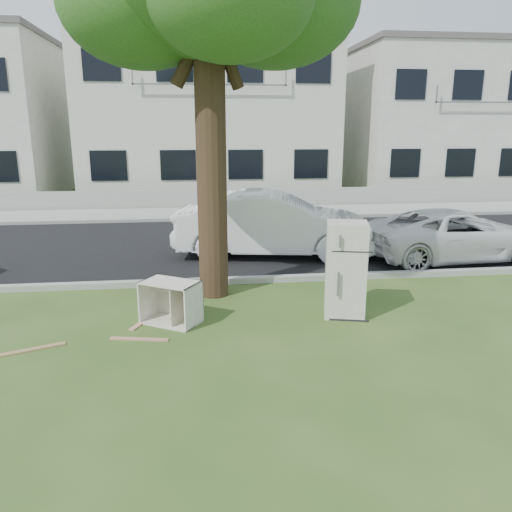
{
  "coord_description": "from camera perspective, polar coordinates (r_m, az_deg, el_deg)",
  "views": [
    {
      "loc": [
        -0.69,
        -7.27,
        3.1
      ],
      "look_at": [
        0.26,
        0.6,
        1.04
      ],
      "focal_mm": 35.0,
      "sensor_mm": 36.0,
      "label": 1
    }
  ],
  "objects": [
    {
      "name": "plank_b",
      "position": [
        7.78,
        -13.19,
        -9.23
      ],
      "size": [
        0.89,
        0.26,
        0.02
      ],
      "primitive_type": "cube",
      "rotation": [
        0.0,
        0.0,
        -0.19
      ],
      "color": "#A97858",
      "rests_on": "ground"
    },
    {
      "name": "road",
      "position": [
        13.64,
        -3.8,
        1.4
      ],
      "size": [
        120.0,
        7.0,
        0.01
      ],
      "primitive_type": "cube",
      "color": "black",
      "rests_on": "ground"
    },
    {
      "name": "plank_c",
      "position": [
        8.45,
        -12.68,
        -7.27
      ],
      "size": [
        0.41,
        0.75,
        0.02
      ],
      "primitive_type": "cube",
      "rotation": [
        0.0,
        0.0,
        1.13
      ],
      "color": "tan",
      "rests_on": "ground"
    },
    {
      "name": "low_wall",
      "position": [
        20.07,
        -4.87,
        6.61
      ],
      "size": [
        120.0,
        0.15,
        0.7
      ],
      "primitive_type": "cube",
      "color": "gray",
      "rests_on": "ground"
    },
    {
      "name": "plank_a",
      "position": [
        7.92,
        -25.47,
        -9.88
      ],
      "size": [
        1.19,
        0.56,
        0.02
      ],
      "primitive_type": "cube",
      "rotation": [
        0.0,
        0.0,
        0.38
      ],
      "color": "olive",
      "rests_on": "ground"
    },
    {
      "name": "fridge",
      "position": [
        8.43,
        10.2,
        -1.54
      ],
      "size": [
        0.78,
        0.75,
        1.59
      ],
      "primitive_type": "cube",
      "rotation": [
        0.0,
        0.0,
        -0.24
      ],
      "color": "white",
      "rests_on": "ground"
    },
    {
      "name": "cabinet",
      "position": [
        8.22,
        -9.7,
        -5.21
      ],
      "size": [
        1.05,
        0.94,
        0.7
      ],
      "primitive_type": "cube",
      "rotation": [
        0.0,
        0.0,
        -0.54
      ],
      "color": "beige",
      "rests_on": "ground"
    },
    {
      "name": "townhouse_center",
      "position": [
        24.78,
        -5.48,
        15.92
      ],
      "size": [
        11.22,
        8.16,
        7.44
      ],
      "color": "beige",
      "rests_on": "ground"
    },
    {
      "name": "ground",
      "position": [
        7.93,
        -1.36,
        -8.46
      ],
      "size": [
        120.0,
        120.0,
        0.0
      ],
      "primitive_type": "plane",
      "color": "#314E1C"
    },
    {
      "name": "car_center",
      "position": [
        12.24,
        2.01,
        3.66
      ],
      "size": [
        5.01,
        2.45,
        1.58
      ],
      "primitive_type": "imported",
      "rotation": [
        0.0,
        0.0,
        1.4
      ],
      "color": "silver",
      "rests_on": "ground"
    },
    {
      "name": "kerb_far",
      "position": [
        17.11,
        -4.46,
        4.06
      ],
      "size": [
        120.0,
        0.18,
        0.12
      ],
      "primitive_type": "cube",
      "color": "gray",
      "rests_on": "ground"
    },
    {
      "name": "townhouse_right",
      "position": [
        27.83,
        20.93,
        14.29
      ],
      "size": [
        10.2,
        8.16,
        6.84
      ],
      "color": "silver",
      "rests_on": "ground"
    },
    {
      "name": "kerb_near",
      "position": [
        10.22,
        -2.69,
        -3.12
      ],
      "size": [
        120.0,
        0.18,
        0.12
      ],
      "primitive_type": "cube",
      "color": "gray",
      "rests_on": "ground"
    },
    {
      "name": "sidewalk",
      "position": [
        18.54,
        -4.66,
        4.88
      ],
      "size": [
        120.0,
        2.8,
        0.01
      ],
      "primitive_type": "cube",
      "color": "gray",
      "rests_on": "ground"
    },
    {
      "name": "car_right",
      "position": [
        12.83,
        21.82,
        2.27
      ],
      "size": [
        4.51,
        2.4,
        1.21
      ],
      "primitive_type": "imported",
      "rotation": [
        0.0,
        0.0,
        1.66
      ],
      "color": "silver",
      "rests_on": "ground"
    }
  ]
}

